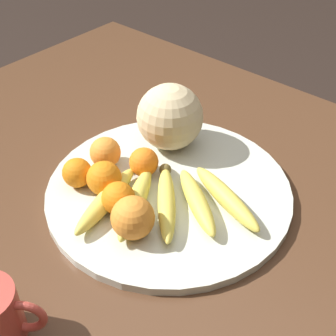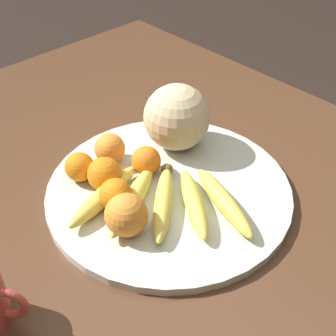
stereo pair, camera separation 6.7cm
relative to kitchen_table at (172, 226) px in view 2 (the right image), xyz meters
The scene contains 10 objects.
kitchen_table is the anchor object (origin of this frame).
fruit_bowl 0.09m from the kitchen_table, 165.08° to the right, with size 0.47×0.47×0.02m.
melon 0.22m from the kitchen_table, 132.36° to the left, with size 0.14×0.14×0.14m.
banana_bunch 0.13m from the kitchen_table, 62.49° to the right, with size 0.30×0.29×0.03m.
orange_front_left 0.15m from the kitchen_table, behind, with size 0.06×0.06×0.06m.
orange_front_right 0.18m from the kitchen_table, 136.52° to the right, with size 0.07×0.07×0.07m.
orange_mid_center 0.20m from the kitchen_table, 168.83° to the right, with size 0.06×0.06×0.06m.
orange_back_left 0.17m from the kitchen_table, 108.17° to the right, with size 0.06×0.06×0.06m.
orange_back_right 0.19m from the kitchen_table, 79.88° to the right, with size 0.08×0.08×0.08m.
orange_top_small 0.22m from the kitchen_table, 144.15° to the right, with size 0.06×0.06×0.06m.
Camera 2 is at (0.48, -0.46, 1.33)m, focal length 50.00 mm.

